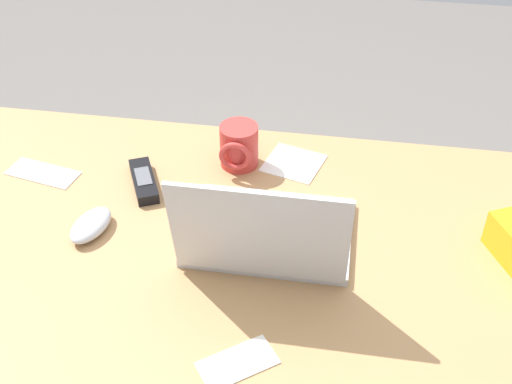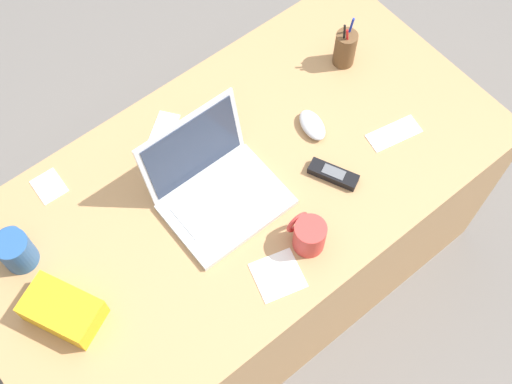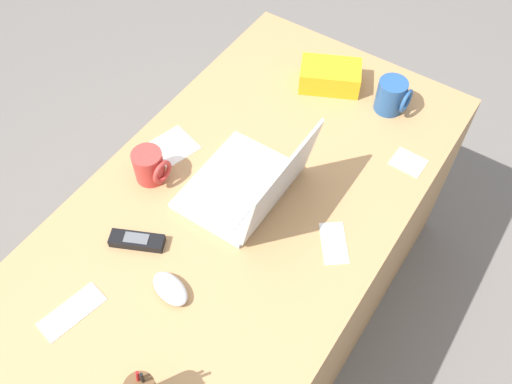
{
  "view_description": "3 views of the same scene",
  "coord_description": "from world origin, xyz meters",
  "px_view_note": "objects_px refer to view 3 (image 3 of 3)",
  "views": [
    {
      "loc": [
        -0.19,
        0.9,
        1.58
      ],
      "look_at": [
        -0.04,
        -0.05,
        0.8
      ],
      "focal_mm": 46.25,
      "sensor_mm": 36.0,
      "label": 1
    },
    {
      "loc": [
        -0.5,
        -0.71,
        2.3
      ],
      "look_at": [
        0.01,
        -0.07,
        0.74
      ],
      "focal_mm": 45.87,
      "sensor_mm": 36.0,
      "label": 2
    },
    {
      "loc": [
        0.67,
        0.51,
        1.96
      ],
      "look_at": [
        -0.07,
        0.03,
        0.74
      ],
      "focal_mm": 39.47,
      "sensor_mm": 36.0,
      "label": 3
    }
  ],
  "objects_px": {
    "laptop": "(251,185)",
    "snack_bag": "(330,76)",
    "coffee_mug_tall": "(150,166)",
    "computer_mouse": "(170,289)",
    "cordless_phone": "(137,241)",
    "coffee_mug_white": "(392,96)"
  },
  "relations": [
    {
      "from": "computer_mouse",
      "to": "cordless_phone",
      "type": "bearing_deg",
      "value": -97.34
    },
    {
      "from": "coffee_mug_tall",
      "to": "cordless_phone",
      "type": "relative_size",
      "value": 0.67
    },
    {
      "from": "coffee_mug_white",
      "to": "cordless_phone",
      "type": "distance_m",
      "value": 0.86
    },
    {
      "from": "computer_mouse",
      "to": "snack_bag",
      "type": "height_order",
      "value": "snack_bag"
    },
    {
      "from": "laptop",
      "to": "cordless_phone",
      "type": "distance_m",
      "value": 0.33
    },
    {
      "from": "coffee_mug_white",
      "to": "coffee_mug_tall",
      "type": "distance_m",
      "value": 0.75
    },
    {
      "from": "coffee_mug_white",
      "to": "snack_bag",
      "type": "height_order",
      "value": "coffee_mug_white"
    },
    {
      "from": "laptop",
      "to": "snack_bag",
      "type": "distance_m",
      "value": 0.5
    },
    {
      "from": "coffee_mug_tall",
      "to": "laptop",
      "type": "bearing_deg",
      "value": 110.79
    },
    {
      "from": "computer_mouse",
      "to": "cordless_phone",
      "type": "height_order",
      "value": "computer_mouse"
    },
    {
      "from": "coffee_mug_tall",
      "to": "cordless_phone",
      "type": "bearing_deg",
      "value": 29.74
    },
    {
      "from": "snack_bag",
      "to": "laptop",
      "type": "bearing_deg",
      "value": 4.02
    },
    {
      "from": "coffee_mug_tall",
      "to": "snack_bag",
      "type": "bearing_deg",
      "value": 158.99
    },
    {
      "from": "coffee_mug_tall",
      "to": "snack_bag",
      "type": "xyz_separation_m",
      "value": [
        -0.6,
        0.23,
        -0.01
      ]
    },
    {
      "from": "laptop",
      "to": "coffee_mug_white",
      "type": "height_order",
      "value": "laptop"
    },
    {
      "from": "computer_mouse",
      "to": "coffee_mug_white",
      "type": "height_order",
      "value": "coffee_mug_white"
    },
    {
      "from": "computer_mouse",
      "to": "snack_bag",
      "type": "xyz_separation_m",
      "value": [
        -0.84,
        -0.03,
        0.02
      ]
    },
    {
      "from": "coffee_mug_tall",
      "to": "snack_bag",
      "type": "distance_m",
      "value": 0.64
    },
    {
      "from": "computer_mouse",
      "to": "cordless_phone",
      "type": "xyz_separation_m",
      "value": [
        -0.06,
        -0.16,
        -0.0
      ]
    },
    {
      "from": "laptop",
      "to": "snack_bag",
      "type": "height_order",
      "value": "laptop"
    },
    {
      "from": "laptop",
      "to": "coffee_mug_tall",
      "type": "distance_m",
      "value": 0.28
    },
    {
      "from": "coffee_mug_tall",
      "to": "snack_bag",
      "type": "relative_size",
      "value": 0.52
    }
  ]
}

